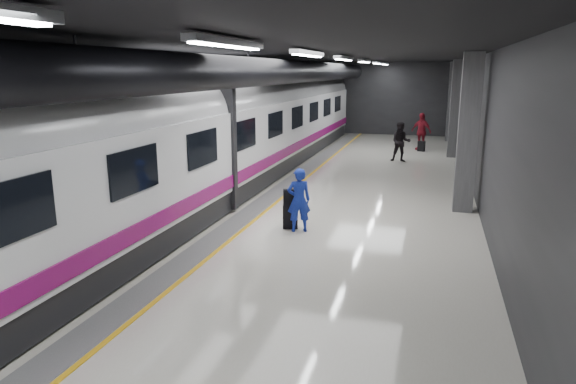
% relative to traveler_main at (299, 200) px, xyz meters
% --- Properties ---
extents(ground, '(40.00, 40.00, 0.00)m').
position_rel_traveler_main_xyz_m(ground, '(-0.45, 1.25, -0.82)').
color(ground, beige).
rests_on(ground, ground).
extents(platform_hall, '(10.02, 40.02, 4.51)m').
position_rel_traveler_main_xyz_m(platform_hall, '(-0.74, 2.21, 2.72)').
color(platform_hall, black).
rests_on(platform_hall, ground).
extents(train, '(3.05, 38.00, 4.05)m').
position_rel_traveler_main_xyz_m(train, '(-3.70, 1.25, 1.25)').
color(train, black).
rests_on(train, ground).
extents(traveler_main, '(0.70, 0.60, 1.63)m').
position_rel_traveler_main_xyz_m(traveler_main, '(0.00, 0.00, 0.00)').
color(traveler_main, '#1832B7').
rests_on(traveler_main, ground).
extents(suitcase_main, '(0.43, 0.33, 0.62)m').
position_rel_traveler_main_xyz_m(suitcase_main, '(-0.28, 0.19, -0.50)').
color(suitcase_main, black).
rests_on(suitcase_main, ground).
extents(shoulder_bag, '(0.35, 0.27, 0.41)m').
position_rel_traveler_main_xyz_m(shoulder_bag, '(-0.29, 0.15, 0.02)').
color(shoulder_bag, black).
rests_on(shoulder_bag, suitcase_main).
extents(traveler_far_a, '(0.90, 0.72, 1.78)m').
position_rel_traveler_main_xyz_m(traveler_far_a, '(1.77, 11.20, 0.07)').
color(traveler_far_a, black).
rests_on(traveler_far_a, ground).
extents(traveler_far_b, '(1.20, 0.96, 1.90)m').
position_rel_traveler_main_xyz_m(traveler_far_b, '(2.53, 15.11, 0.13)').
color(traveler_far_b, maroon).
rests_on(traveler_far_b, ground).
extents(suitcase_far, '(0.40, 0.31, 0.51)m').
position_rel_traveler_main_xyz_m(suitcase_far, '(2.60, 14.59, -0.56)').
color(suitcase_far, black).
rests_on(suitcase_far, ground).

